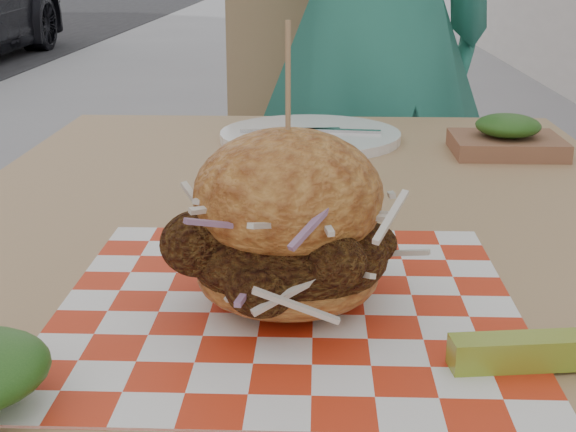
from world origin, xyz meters
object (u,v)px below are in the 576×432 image
at_px(diner, 373,30).
at_px(patio_chair, 319,162).
at_px(sandwich, 288,231).
at_px(patio_table, 305,301).

height_order(diner, patio_chair, diner).
height_order(diner, sandwich, diner).
bearing_deg(sandwich, patio_table, 86.66).
height_order(patio_chair, sandwich, sandwich).
relative_size(diner, sandwich, 7.89).
bearing_deg(patio_table, patio_chair, 89.16).
distance_m(diner, patio_table, 0.96).
relative_size(diner, patio_table, 1.44).
xyz_separation_m(diner, sandwich, (-0.13, -1.11, -0.05)).
bearing_deg(patio_chair, sandwich, -82.16).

